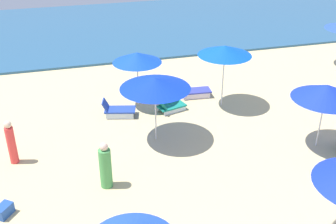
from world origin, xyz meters
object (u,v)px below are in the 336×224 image
(lounge_chair_0_0, at_px, (169,106))
(umbrella_7, at_px, (155,83))
(lounge_chair_3_0, at_px, (193,91))
(cooler_box_1, at_px, (4,210))
(umbrella_0, at_px, (137,58))
(umbrella_1, at_px, (326,92))
(beachgoer_0, at_px, (11,143))
(lounge_chair_0_1, at_px, (118,110))
(beachgoer_5, at_px, (105,167))
(umbrella_3, at_px, (225,51))

(lounge_chair_0_0, relative_size, umbrella_7, 0.55)
(lounge_chair_3_0, relative_size, umbrella_7, 0.62)
(lounge_chair_0_0, distance_m, cooler_box_1, 7.82)
(cooler_box_1, bearing_deg, umbrella_0, 175.64)
(umbrella_1, distance_m, beachgoer_0, 10.59)
(umbrella_0, relative_size, lounge_chair_3_0, 1.52)
(umbrella_1, distance_m, cooler_box_1, 10.71)
(lounge_chair_0_1, bearing_deg, umbrella_7, -139.34)
(beachgoer_5, bearing_deg, umbrella_0, -64.39)
(umbrella_1, bearing_deg, lounge_chair_0_1, 147.60)
(beachgoer_5, bearing_deg, lounge_chair_0_0, -79.28)
(lounge_chair_0_1, height_order, cooler_box_1, lounge_chair_0_1)
(umbrella_0, height_order, lounge_chair_0_1, umbrella_0)
(umbrella_3, relative_size, beachgoer_5, 1.70)
(umbrella_1, height_order, lounge_chair_3_0, umbrella_1)
(umbrella_1, distance_m, umbrella_7, 5.76)
(umbrella_0, distance_m, cooler_box_1, 7.92)
(umbrella_1, bearing_deg, cooler_box_1, -175.21)
(umbrella_1, bearing_deg, beachgoer_5, -177.60)
(umbrella_3, relative_size, umbrella_7, 1.07)
(beachgoer_0, height_order, cooler_box_1, beachgoer_0)
(umbrella_1, xyz_separation_m, cooler_box_1, (-10.50, -0.88, -1.96))
(umbrella_0, bearing_deg, umbrella_1, -41.94)
(umbrella_1, bearing_deg, umbrella_0, 138.06)
(umbrella_0, bearing_deg, beachgoer_0, -147.54)
(umbrella_3, bearing_deg, lounge_chair_3_0, 130.02)
(lounge_chair_0_0, xyz_separation_m, umbrella_7, (-1.06, -1.98, 1.99))
(lounge_chair_3_0, xyz_separation_m, beachgoer_5, (-4.57, -5.34, 0.43))
(umbrella_7, bearing_deg, umbrella_0, 90.72)
(lounge_chair_0_1, height_order, lounge_chair_3_0, lounge_chair_3_0)
(lounge_chair_0_0, relative_size, umbrella_3, 0.52)
(lounge_chair_0_0, bearing_deg, beachgoer_5, 127.94)
(lounge_chair_3_0, bearing_deg, umbrella_3, -135.56)
(beachgoer_5, relative_size, cooler_box_1, 3.06)
(lounge_chair_0_0, height_order, lounge_chair_3_0, lounge_chair_3_0)
(umbrella_0, bearing_deg, lounge_chair_0_1, -142.26)
(lounge_chair_3_0, bearing_deg, umbrella_0, 97.32)
(umbrella_3, relative_size, beachgoer_0, 1.68)
(beachgoer_5, bearing_deg, umbrella_3, -94.81)
(lounge_chair_3_0, xyz_separation_m, beachgoer_0, (-7.37, -3.24, 0.48))
(umbrella_3, relative_size, lounge_chair_3_0, 1.71)
(umbrella_3, bearing_deg, lounge_chair_0_1, 177.68)
(beachgoer_5, height_order, cooler_box_1, beachgoer_5)
(umbrella_1, height_order, beachgoer_0, umbrella_1)
(umbrella_1, relative_size, umbrella_7, 0.96)
(lounge_chair_0_1, xyz_separation_m, umbrella_1, (6.47, -4.11, 1.85))
(lounge_chair_0_0, xyz_separation_m, beachgoer_5, (-3.19, -4.27, 0.47))
(lounge_chair_0_1, height_order, beachgoer_0, beachgoer_0)
(lounge_chair_0_1, bearing_deg, lounge_chair_3_0, -61.06)
(lounge_chair_0_0, height_order, cooler_box_1, lounge_chair_0_0)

